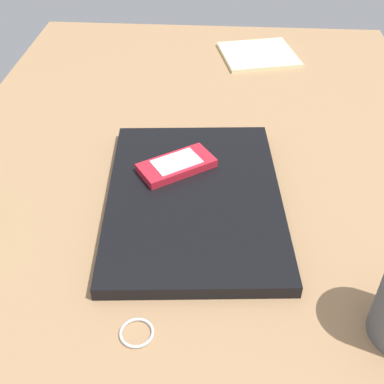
{
  "coord_description": "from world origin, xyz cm",
  "views": [
    {
      "loc": [
        -56.53,
        -3.19,
        47.82
      ],
      "look_at": [
        -5.37,
        0.31,
        5.0
      ],
      "focal_mm": 45.74,
      "sensor_mm": 36.0,
      "label": 1
    }
  ],
  "objects_px": {
    "notepad": "(258,55)",
    "laptop_closed": "(192,198)",
    "cell_phone_on_laptop": "(177,165)",
    "key_ring": "(137,333)"
  },
  "relations": [
    {
      "from": "cell_phone_on_laptop",
      "to": "notepad",
      "type": "bearing_deg",
      "value": -17.35
    },
    {
      "from": "laptop_closed",
      "to": "cell_phone_on_laptop",
      "type": "relative_size",
      "value": 2.8
    },
    {
      "from": "key_ring",
      "to": "notepad",
      "type": "relative_size",
      "value": 0.25
    },
    {
      "from": "cell_phone_on_laptop",
      "to": "key_ring",
      "type": "bearing_deg",
      "value": 176.15
    },
    {
      "from": "cell_phone_on_laptop",
      "to": "notepad",
      "type": "height_order",
      "value": "cell_phone_on_laptop"
    },
    {
      "from": "cell_phone_on_laptop",
      "to": "key_ring",
      "type": "relative_size",
      "value": 3.16
    },
    {
      "from": "laptop_closed",
      "to": "notepad",
      "type": "xyz_separation_m",
      "value": [
        0.49,
        -0.11,
        -0.01
      ]
    },
    {
      "from": "notepad",
      "to": "laptop_closed",
      "type": "bearing_deg",
      "value": 153.26
    },
    {
      "from": "laptop_closed",
      "to": "key_ring",
      "type": "height_order",
      "value": "laptop_closed"
    },
    {
      "from": "laptop_closed",
      "to": "notepad",
      "type": "distance_m",
      "value": 0.5
    }
  ]
}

